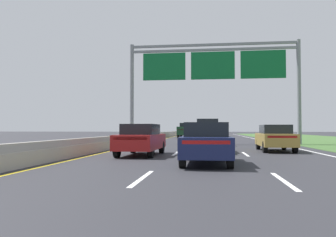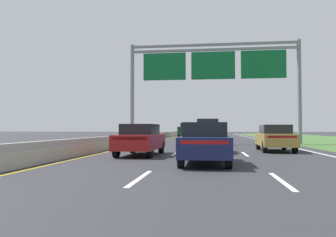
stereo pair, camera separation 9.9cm
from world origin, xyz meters
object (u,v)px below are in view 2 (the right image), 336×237
(pickup_truck_darkgreen, at_px, (186,130))
(car_grey_centre_lane_suv, at_px, (207,132))
(overhead_sign_gantry, at_px, (213,71))
(car_red_left_lane_sedan, at_px, (141,139))
(car_gold_right_lane_sedan, at_px, (275,137))
(car_blue_centre_lane_sedan, at_px, (206,138))
(car_navy_centre_lane_sedan, at_px, (205,142))

(pickup_truck_darkgreen, distance_m, car_grey_centre_lane_suv, 21.98)
(overhead_sign_gantry, bearing_deg, car_grey_centre_lane_suv, -102.36)
(car_red_left_lane_sedan, distance_m, car_grey_centre_lane_suv, 11.25)
(car_gold_right_lane_sedan, relative_size, car_red_left_lane_sedan, 1.00)
(pickup_truck_darkgreen, bearing_deg, car_red_left_lane_sedan, -178.40)
(car_blue_centre_lane_sedan, relative_size, car_grey_centre_lane_suv, 0.93)
(pickup_truck_darkgreen, height_order, car_grey_centre_lane_suv, pickup_truck_darkgreen)
(car_navy_centre_lane_sedan, xyz_separation_m, car_red_left_lane_sedan, (-3.29, 3.64, 0.00))
(car_gold_right_lane_sedan, bearing_deg, overhead_sign_gantry, 22.55)
(car_grey_centre_lane_suv, bearing_deg, car_red_left_lane_sedan, 161.60)
(overhead_sign_gantry, height_order, pickup_truck_darkgreen, overhead_sign_gantry)
(car_blue_centre_lane_sedan, xyz_separation_m, car_gold_right_lane_sedan, (4.08, 1.03, 0.00))
(car_navy_centre_lane_sedan, xyz_separation_m, car_grey_centre_lane_suv, (-0.05, 14.40, 0.28))
(car_blue_centre_lane_sedan, distance_m, car_gold_right_lane_sedan, 4.21)
(overhead_sign_gantry, relative_size, car_navy_centre_lane_sedan, 3.41)
(car_blue_centre_lane_sedan, bearing_deg, car_navy_centre_lane_sedan, 179.38)
(overhead_sign_gantry, relative_size, pickup_truck_darkgreen, 2.76)
(overhead_sign_gantry, xyz_separation_m, car_gold_right_lane_sedan, (3.56, -9.07, -5.65))
(overhead_sign_gantry, bearing_deg, pickup_truck_darkgreen, 101.03)
(overhead_sign_gantry, height_order, car_gold_right_lane_sedan, overhead_sign_gantry)
(car_blue_centre_lane_sedan, relative_size, car_navy_centre_lane_sedan, 1.01)
(overhead_sign_gantry, xyz_separation_m, car_grey_centre_lane_suv, (-0.50, -2.30, -5.37))
(overhead_sign_gantry, height_order, car_red_left_lane_sedan, overhead_sign_gantry)
(car_navy_centre_lane_sedan, bearing_deg, car_red_left_lane_sedan, 41.84)
(car_navy_centre_lane_sedan, height_order, car_grey_centre_lane_suv, car_grey_centre_lane_suv)
(car_blue_centre_lane_sedan, xyz_separation_m, car_navy_centre_lane_sedan, (0.06, -6.60, 0.00))
(car_red_left_lane_sedan, bearing_deg, overhead_sign_gantry, -14.65)
(car_blue_centre_lane_sedan, xyz_separation_m, car_grey_centre_lane_suv, (0.01, 7.80, 0.28))
(overhead_sign_gantry, height_order, car_navy_centre_lane_sedan, overhead_sign_gantry)
(pickup_truck_darkgreen, distance_m, car_blue_centre_lane_sedan, 29.72)
(pickup_truck_darkgreen, relative_size, car_navy_centre_lane_sedan, 1.24)
(car_gold_right_lane_sedan, xyz_separation_m, car_grey_centre_lane_suv, (-4.07, 6.77, 0.28))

